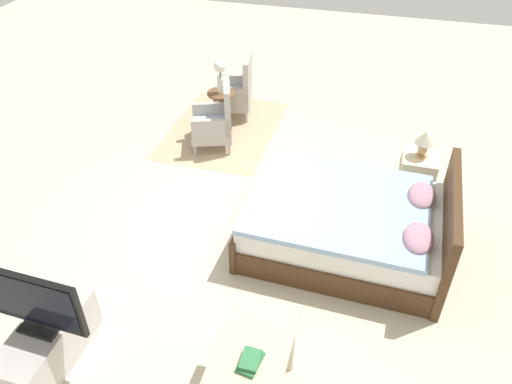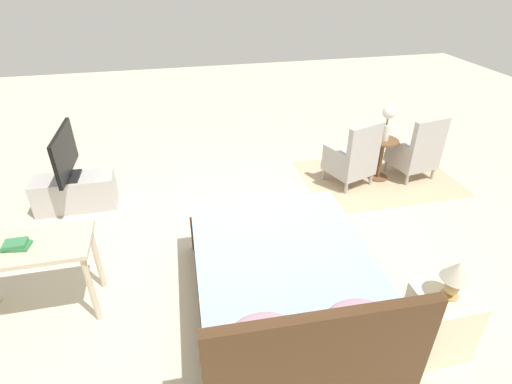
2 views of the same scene
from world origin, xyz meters
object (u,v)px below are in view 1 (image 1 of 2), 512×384
at_px(armchair_by_window_left, 237,92).
at_px(vanity_desk, 250,366).
at_px(nightstand, 416,177).
at_px(flower_vase, 220,73).
at_px(tv_stand, 48,344).
at_px(book_stack, 250,361).
at_px(tv_flatscreen, 31,302).
at_px(side_table, 222,107).
at_px(armchair_by_window_right, 215,122).
at_px(table_lamp, 425,140).
at_px(bed, 349,225).

xyz_separation_m(armchair_by_window_left, vanity_desk, (4.61, 1.54, 0.25)).
distance_m(nightstand, vanity_desk, 3.40).
xyz_separation_m(flower_vase, tv_stand, (4.09, -0.15, -0.68)).
bearing_deg(book_stack, armchair_by_window_left, -161.47).
xyz_separation_m(flower_vase, vanity_desk, (4.11, 1.61, -0.25)).
height_order(tv_flatscreen, vanity_desk, tv_flatscreen).
relative_size(armchair_by_window_left, side_table, 1.55).
height_order(tv_stand, book_stack, book_stack).
distance_m(armchair_by_window_right, tv_flatscreen, 3.66).
height_order(tv_flatscreen, book_stack, tv_flatscreen).
bearing_deg(table_lamp, tv_flatscreen, -42.28).
bearing_deg(tv_stand, tv_flatscreen, -2.09).
bearing_deg(book_stack, table_lamp, 161.07).
xyz_separation_m(nightstand, book_stack, (3.24, -1.11, 0.48)).
bearing_deg(flower_vase, nightstand, 71.37).
height_order(bed, tv_flatscreen, tv_flatscreen).
xyz_separation_m(side_table, vanity_desk, (4.11, 1.61, 0.26)).
relative_size(tv_stand, vanity_desk, 0.92).
bearing_deg(table_lamp, armchair_by_window_left, -117.95).
height_order(armchair_by_window_left, flower_vase, flower_vase).
xyz_separation_m(nightstand, table_lamp, (0.00, 0.00, 0.51)).
relative_size(bed, tv_stand, 2.17).
xyz_separation_m(table_lamp, book_stack, (3.24, -1.11, -0.02)).
height_order(table_lamp, tv_stand, table_lamp).
height_order(bed, armchair_by_window_right, bed).
height_order(armchair_by_window_left, nightstand, armchair_by_window_left).
relative_size(armchair_by_window_right, side_table, 1.55).
distance_m(flower_vase, nightstand, 2.95).
bearing_deg(book_stack, side_table, -158.62).
relative_size(bed, flower_vase, 4.37).
bearing_deg(tv_flatscreen, tv_stand, 177.91).
bearing_deg(table_lamp, side_table, -108.63).
relative_size(armchair_by_window_right, book_stack, 4.05).
distance_m(bed, table_lamp, 1.36).
bearing_deg(nightstand, armchair_by_window_left, -117.96).
height_order(armchair_by_window_right, nightstand, armchair_by_window_right).
bearing_deg(side_table, tv_stand, -2.04).
bearing_deg(armchair_by_window_right, table_lamp, 80.25).
height_order(armchair_by_window_left, table_lamp, armchair_by_window_left).
height_order(table_lamp, vanity_desk, table_lamp).
bearing_deg(armchair_by_window_left, nightstand, 62.04).
bearing_deg(table_lamp, book_stack, -18.93).
bearing_deg(vanity_desk, flower_vase, -158.61).
xyz_separation_m(armchair_by_window_left, armchair_by_window_right, (0.96, -0.00, 0.00)).
bearing_deg(side_table, book_stack, 21.38).
height_order(armchair_by_window_right, vanity_desk, armchair_by_window_right).
distance_m(armchair_by_window_right, flower_vase, 0.69).
bearing_deg(nightstand, flower_vase, -108.63).
bearing_deg(tv_flatscreen, flower_vase, 177.96).
bearing_deg(vanity_desk, table_lamp, 160.52).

